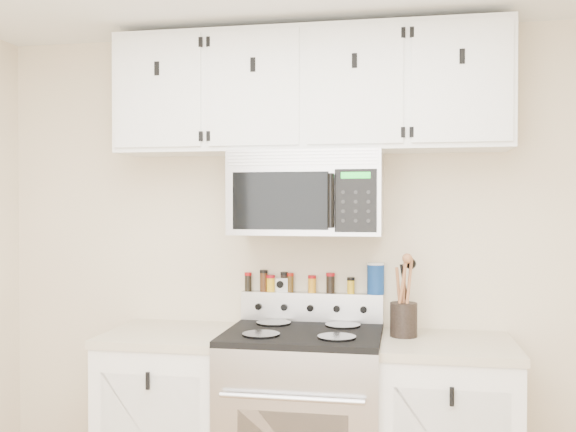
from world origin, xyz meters
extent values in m
cube|color=beige|center=(0.00, 1.75, 1.25)|extent=(3.50, 0.01, 2.50)
cube|color=#B7B7BA|center=(0.00, 1.43, 0.46)|extent=(0.76, 0.65, 0.92)
cube|color=black|center=(0.00, 1.43, 0.94)|extent=(0.76, 0.65, 0.03)
cube|color=#B7B7BA|center=(0.00, 1.71, 1.03)|extent=(0.76, 0.08, 0.15)
cylinder|color=black|center=(-0.18, 1.28, 0.96)|extent=(0.18, 0.18, 0.01)
cylinder|color=black|center=(0.18, 1.28, 0.96)|extent=(0.18, 0.18, 0.01)
cylinder|color=black|center=(-0.18, 1.57, 0.96)|extent=(0.18, 0.18, 0.01)
cylinder|color=black|center=(0.18, 1.57, 0.96)|extent=(0.18, 0.18, 0.01)
cube|color=white|center=(-0.69, 1.45, 0.44)|extent=(0.62, 0.60, 0.88)
cube|color=#B8AB8D|center=(-0.69, 1.45, 0.90)|extent=(0.64, 0.62, 0.04)
cube|color=#B8AB8D|center=(0.69, 1.45, 0.90)|extent=(0.64, 0.62, 0.04)
cube|color=#9E9EA3|center=(0.00, 1.56, 1.63)|extent=(0.76, 0.38, 0.42)
cube|color=#B7B7BA|center=(0.00, 1.36, 1.80)|extent=(0.73, 0.01, 0.08)
cube|color=black|center=(-0.10, 1.36, 1.59)|extent=(0.47, 0.01, 0.28)
cube|color=black|center=(0.26, 1.36, 1.59)|extent=(0.20, 0.01, 0.30)
cylinder|color=black|center=(0.15, 1.33, 1.59)|extent=(0.03, 0.03, 0.26)
cube|color=white|center=(0.00, 1.58, 2.15)|extent=(2.00, 0.33, 0.62)
cube|color=white|center=(-0.75, 1.41, 2.15)|extent=(0.46, 0.01, 0.57)
cube|color=black|center=(-0.75, 1.41, 2.26)|extent=(0.02, 0.01, 0.07)
cube|color=white|center=(-0.25, 1.41, 2.15)|extent=(0.46, 0.01, 0.57)
cube|color=black|center=(-0.25, 1.41, 2.26)|extent=(0.03, 0.01, 0.07)
cube|color=white|center=(0.25, 1.41, 2.15)|extent=(0.46, 0.01, 0.57)
cube|color=black|center=(0.25, 1.41, 2.26)|extent=(0.03, 0.01, 0.07)
cube|color=white|center=(0.75, 1.41, 2.15)|extent=(0.46, 0.01, 0.57)
cube|color=black|center=(0.75, 1.41, 2.26)|extent=(0.02, 0.01, 0.07)
cylinder|color=black|center=(0.49, 1.52, 1.00)|extent=(0.13, 0.13, 0.17)
cylinder|color=#945B36|center=(0.49, 1.52, 1.13)|extent=(0.02, 0.02, 0.31)
cylinder|color=#945B36|center=(0.51, 1.51, 1.14)|extent=(0.02, 0.02, 0.33)
cylinder|color=#945B36|center=(0.46, 1.53, 1.12)|extent=(0.02, 0.02, 0.29)
cylinder|color=black|center=(0.50, 1.54, 1.13)|extent=(0.02, 0.02, 0.30)
cylinder|color=#945B36|center=(0.47, 1.50, 1.14)|extent=(0.02, 0.02, 0.32)
cube|color=silver|center=(-0.17, 1.71, 1.14)|extent=(0.08, 0.07, 0.08)
cylinder|color=navy|center=(0.34, 1.71, 1.18)|extent=(0.09, 0.09, 0.16)
cylinder|color=white|center=(0.34, 1.71, 1.26)|extent=(0.09, 0.09, 0.01)
cylinder|color=black|center=(-0.35, 1.71, 1.14)|extent=(0.04, 0.04, 0.09)
cylinder|color=#9E0C0D|center=(-0.35, 1.71, 1.19)|extent=(0.04, 0.04, 0.02)
cylinder|color=#442410|center=(-0.26, 1.71, 1.15)|extent=(0.04, 0.04, 0.10)
cylinder|color=black|center=(-0.26, 1.71, 1.21)|extent=(0.04, 0.04, 0.02)
cylinder|color=gold|center=(-0.22, 1.71, 1.14)|extent=(0.04, 0.04, 0.07)
cylinder|color=#A50C17|center=(-0.22, 1.71, 1.18)|extent=(0.05, 0.05, 0.02)
cylinder|color=black|center=(-0.15, 1.71, 1.15)|extent=(0.04, 0.04, 0.09)
cylinder|color=black|center=(-0.15, 1.71, 1.20)|extent=(0.04, 0.04, 0.02)
cylinder|color=#463111|center=(-0.12, 1.71, 1.14)|extent=(0.04, 0.04, 0.09)
cylinder|color=#9D160C|center=(-0.12, 1.71, 1.19)|extent=(0.04, 0.04, 0.02)
cylinder|color=orange|center=(0.00, 1.71, 1.14)|extent=(0.04, 0.04, 0.08)
cylinder|color=#9B0B0F|center=(0.00, 1.71, 1.18)|extent=(0.04, 0.04, 0.02)
cylinder|color=black|center=(0.10, 1.71, 1.15)|extent=(0.04, 0.04, 0.09)
cylinder|color=#A00C12|center=(0.10, 1.71, 1.20)|extent=(0.05, 0.05, 0.02)
cylinder|color=gold|center=(0.21, 1.71, 1.13)|extent=(0.04, 0.04, 0.07)
cylinder|color=black|center=(0.21, 1.71, 1.18)|extent=(0.04, 0.04, 0.02)
camera|label=1|loc=(0.49, -1.68, 1.57)|focal=40.00mm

